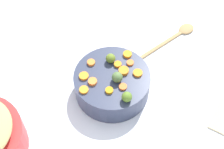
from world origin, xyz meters
The scene contains 17 objects.
tabletop centered at (0.00, 0.00, 0.01)m, with size 2.40×2.40×0.02m, color silver.
serving_bowl_carrots centered at (0.03, -0.02, 0.06)m, with size 0.26×0.26×0.09m, color #2F364E.
carrot_slice_0 centered at (0.08, -0.03, 0.11)m, with size 0.03×0.03×0.01m, color orange.
carrot_slice_1 centered at (0.07, -0.10, 0.11)m, with size 0.03×0.03×0.01m, color orange.
carrot_slice_2 centered at (0.00, -0.07, 0.11)m, with size 0.03×0.03×0.01m, color orange.
carrot_slice_3 centered at (0.06, 0.06, 0.11)m, with size 0.03×0.03×0.01m, color orange.
carrot_slice_4 centered at (-0.05, 0.04, 0.11)m, with size 0.03×0.03×0.01m, color orange.
carrot_slice_5 centered at (-0.03, -0.03, 0.11)m, with size 0.03×0.03×0.01m, color orange.
carrot_slice_6 centered at (0.06, -0.06, 0.11)m, with size 0.03×0.03×0.01m, color orange.
carrot_slice_7 centered at (-0.01, 0.03, 0.11)m, with size 0.03×0.03×0.01m, color orange.
carrot_slice_8 centered at (0.00, 0.06, 0.11)m, with size 0.03×0.03×0.01m, color orange.
carrot_slice_9 centered at (0.13, -0.05, 0.11)m, with size 0.03×0.03×0.01m, color orange.
carrot_slice_10 centered at (0.10, -0.07, 0.11)m, with size 0.02×0.02×0.01m, color orange.
brussels_sprout_0 centered at (0.09, 0.00, 0.13)m, with size 0.03×0.03×0.03m, color olive.
brussels_sprout_1 centered at (0.02, -0.05, 0.13)m, with size 0.04×0.04×0.04m, color #53703D.
brussels_sprout_2 centered at (-0.04, -0.10, 0.13)m, with size 0.03×0.03×0.03m, color #567826.
wooden_spoon centered at (0.36, -0.19, 0.03)m, with size 0.27×0.20×0.01m.
Camera 1 is at (-0.59, -0.23, 1.03)m, focal length 54.54 mm.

